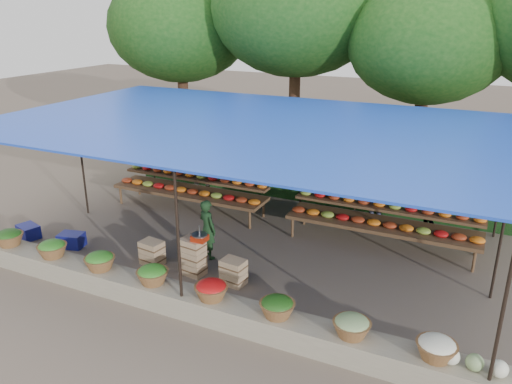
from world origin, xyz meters
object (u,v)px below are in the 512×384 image
at_px(weighing_scale, 200,237).
at_px(blue_crate_back, 29,232).
at_px(vendor_seated, 208,229).
at_px(blue_crate_front, 72,240).
at_px(crate_counter, 192,260).

xyz_separation_m(weighing_scale, blue_crate_back, (-4.53, -0.18, -0.69)).
relative_size(weighing_scale, blue_crate_back, 0.63).
bearing_deg(vendor_seated, blue_crate_front, 40.84).
bearing_deg(vendor_seated, crate_counter, 120.35).
height_order(weighing_scale, vendor_seated, vendor_seated).
relative_size(weighing_scale, vendor_seated, 0.25).
distance_m(crate_counter, blue_crate_front, 3.09).
height_order(blue_crate_front, blue_crate_back, blue_crate_front).
bearing_deg(blue_crate_front, vendor_seated, 1.82).
xyz_separation_m(crate_counter, weighing_scale, (0.20, 0.00, 0.54)).
bearing_deg(weighing_scale, vendor_seated, 110.04).
height_order(crate_counter, blue_crate_back, crate_counter).
bearing_deg(blue_crate_back, crate_counter, 19.17).
bearing_deg(blue_crate_back, blue_crate_front, 20.04).
distance_m(vendor_seated, blue_crate_front, 3.17).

